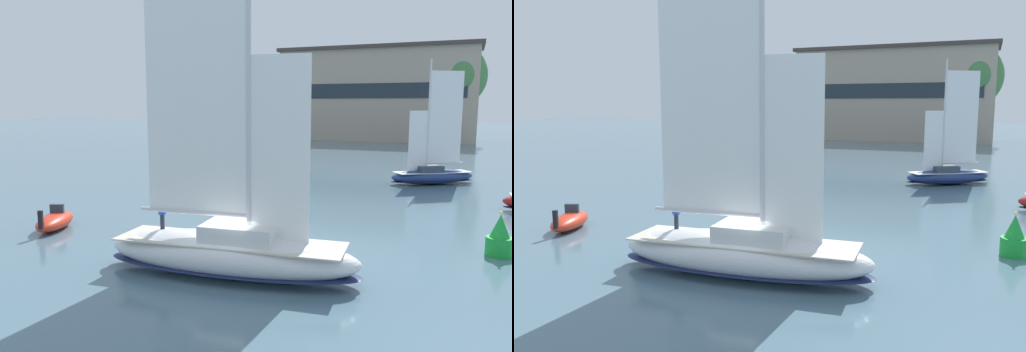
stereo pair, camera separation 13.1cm
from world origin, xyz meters
TOP-DOWN VIEW (x-y plane):
  - ground_plane at (0.00, 0.00)m, footprint 400.00×400.00m
  - waterfront_building at (-8.38, 87.69)m, footprint 39.57×14.70m
  - tree_shore_left at (-31.55, 80.71)m, footprint 6.60×6.60m
  - tree_shore_center at (7.82, 84.80)m, footprint 8.75×8.75m
  - sailboat_main at (0.02, 0.00)m, footprint 11.74×4.22m
  - sailboat_moored_near_marina at (5.11, 70.92)m, footprint 3.33×8.10m
  - sailboat_moored_far_slip at (-20.00, 40.34)m, footprint 8.29×2.82m
  - sailboat_moored_outer_mooring at (6.43, 30.10)m, footprint 8.16×6.72m
  - motor_tender at (-13.18, 3.27)m, footprint 2.99×4.28m
  - channel_buoy at (10.98, 7.71)m, footprint 1.25×1.25m

SIDE VIEW (x-z plane):
  - ground_plane at x=0.00m, z-range 0.00..0.00m
  - motor_tender at x=-13.18m, z-range -0.27..1.26m
  - sailboat_moored_near_marina at x=5.11m, z-range -4.52..6.29m
  - channel_buoy at x=10.98m, z-range -0.23..2.02m
  - sailboat_moored_far_slip at x=-20.00m, z-range -4.69..6.52m
  - sailboat_moored_outer_mooring at x=6.43m, z-range -4.80..6.67m
  - sailboat_main at x=0.02m, z-range -6.67..9.12m
  - waterfront_building at x=-8.38m, z-range 0.04..18.95m
  - tree_shore_left at x=-31.55m, z-range 2.72..16.30m
  - tree_shore_center at x=7.82m, z-range 3.60..21.61m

